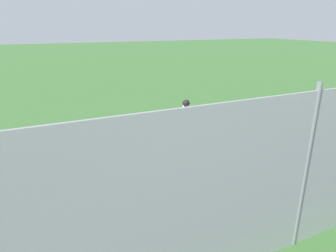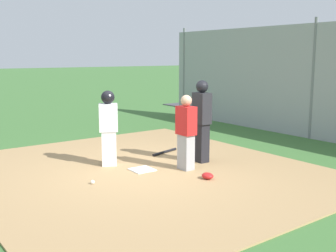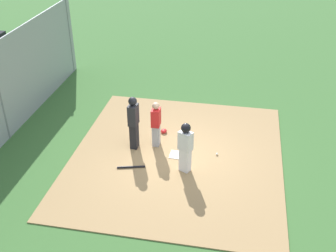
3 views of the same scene
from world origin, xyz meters
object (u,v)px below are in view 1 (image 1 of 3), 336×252
Objects in this scene: catcher at (170,134)px; umpire at (187,135)px; home_plate at (173,145)px; baseball_bat at (212,153)px; runner at (186,117)px; baseball at (154,135)px; catcher_mask at (148,157)px.

catcher is 0.72m from umpire.
umpire is at bearing -98.28° from home_plate.
catcher reaches higher than baseball_bat.
catcher is 1.64m from runner.
umpire reaches higher than baseball.
home_plate is 1.19m from runner.
runner is 2.36m from catcher_mask.
baseball reaches higher than baseball_bat.
umpire is 2.77m from baseball.
baseball is at bearing 4.42° from umpire.
catcher reaches higher than catcher_mask.
catcher is at bearing -7.03° from catcher_mask.
home_plate is at bearing -79.09° from baseball.
catcher is 6.34× the size of catcher_mask.
umpire is (0.27, -0.65, 0.16)m from catcher.
umpire is (-0.20, -1.40, 0.93)m from home_plate.
umpire is at bearing -95.68° from baseball_bat.
home_plate is 0.53× the size of baseball_bat.
baseball is at bearing -7.72° from catcher.
runner is 1.89× the size of baseball_bat.
umpire is 1.12× the size of runner.
runner reaches higher than baseball.
baseball is at bearing -169.82° from baseball_bat.
baseball_bat is 2.22m from catcher_mask.
baseball is at bearing -14.62° from runner.
home_plate is 1.83× the size of catcher_mask.
home_plate is at bearing -32.93° from catcher.
home_plate is 1.41m from catcher_mask.
runner is 6.60× the size of catcher_mask.
runner reaches higher than baseball_bat.
runner is at bearing -42.09° from baseball.
catcher is 20.55× the size of baseball.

